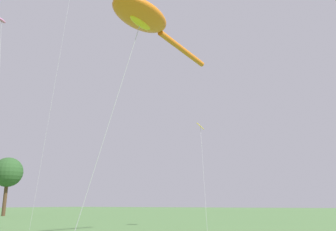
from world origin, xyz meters
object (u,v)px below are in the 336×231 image
object	(u,v)px
small_kite_diamond_red	(1,25)
tree_pine_center	(8,172)
big_show_kite	(144,19)
small_kite_bird_shape	(201,131)

from	to	relation	value
small_kite_diamond_red	tree_pine_center	bearing A→B (deg)	29.89
big_show_kite	small_kite_diamond_red	world-z (taller)	small_kite_diamond_red
big_show_kite	tree_pine_center	distance (m)	39.65
big_show_kite	small_kite_diamond_red	distance (m)	10.64
small_kite_bird_shape	tree_pine_center	xyz separation A→B (m)	(8.78, 32.70, -1.04)
small_kite_diamond_red	tree_pine_center	distance (m)	31.71
small_kite_bird_shape	small_kite_diamond_red	world-z (taller)	small_kite_diamond_red
big_show_kite	small_kite_diamond_red	bearing A→B (deg)	-85.43
small_kite_diamond_red	tree_pine_center	size ratio (longest dim) A/B	1.66
big_show_kite	small_kite_bird_shape	world-z (taller)	big_show_kite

